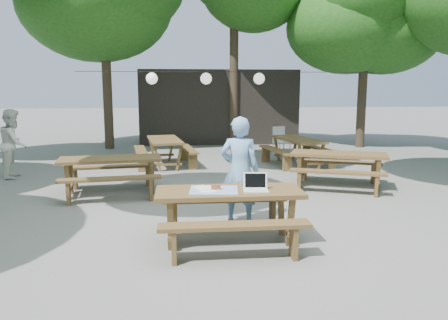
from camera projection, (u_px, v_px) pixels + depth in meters
ground at (239, 213)px, 7.51m from camera, size 80.00×80.00×0.00m
pavilion at (217, 106)px, 17.63m from camera, size 6.00×3.00×2.80m
main_picnic_table at (229, 215)px, 6.03m from camera, size 2.00×1.58×0.75m
picnic_table_nw at (111, 175)px, 8.78m from camera, size 2.09×1.81×0.75m
picnic_table_ne at (338, 170)px, 9.41m from camera, size 2.34×2.16×0.75m
picnic_table_far_w at (165, 152)px, 11.99m from camera, size 1.84×2.11×0.75m
picnic_table_far_e at (298, 151)px, 12.09m from camera, size 1.90×2.15×0.75m
woman at (240, 170)px, 6.87m from camera, size 0.71×0.56×1.70m
second_person at (14, 144)px, 10.38m from camera, size 0.73×0.88×1.64m
plastic_chair at (281, 147)px, 14.00m from camera, size 0.56×0.56×0.90m
laptop at (256, 186)px, 5.94m from camera, size 0.35×0.29×0.24m
tabletop_clutter at (214, 189)px, 5.96m from camera, size 0.70×0.62×0.08m
paper_lanterns at (207, 78)px, 12.99m from camera, size 9.00×0.34×0.38m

